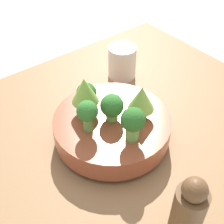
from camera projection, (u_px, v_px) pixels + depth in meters
name	position (u px, v px, depth m)	size (l,w,h in m)	color
ground_plane	(97.00, 144.00, 0.79)	(6.00, 6.00, 0.00)	beige
table	(97.00, 139.00, 0.78)	(1.00, 0.72, 0.04)	olive
bowl	(112.00, 127.00, 0.72)	(0.27, 0.27, 0.07)	brown
broccoli_floret_front	(133.00, 122.00, 0.63)	(0.05, 0.05, 0.08)	#6BA34C
romanesco_piece_far	(85.00, 92.00, 0.68)	(0.06, 0.06, 0.09)	#7AB256
broccoli_floret_center	(112.00, 107.00, 0.68)	(0.05, 0.05, 0.07)	#7AB256
romanesco_piece_near	(141.00, 100.00, 0.68)	(0.06, 0.06, 0.09)	#6BA34C
broccoli_floret_back	(88.00, 93.00, 0.72)	(0.05, 0.05, 0.06)	#6BA34C
broccoli_floret_left	(87.00, 113.00, 0.65)	(0.05, 0.05, 0.08)	#609347
cup	(122.00, 62.00, 0.91)	(0.08, 0.08, 0.10)	silver
pepper_mill	(188.00, 213.00, 0.52)	(0.06, 0.06, 0.16)	brown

